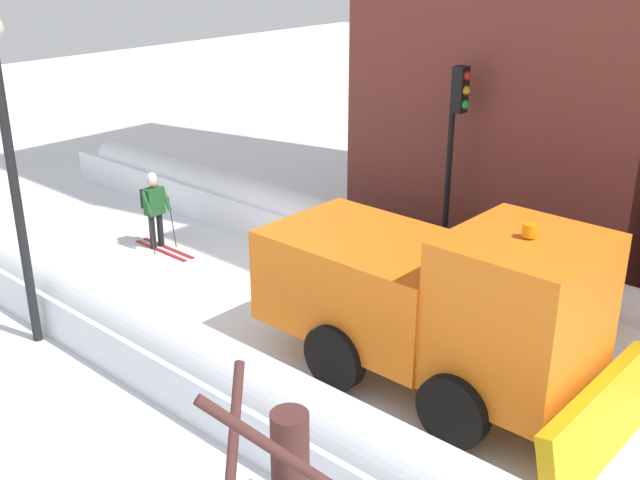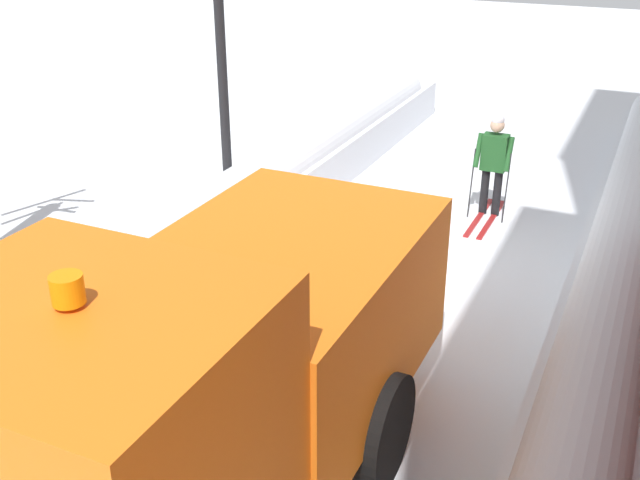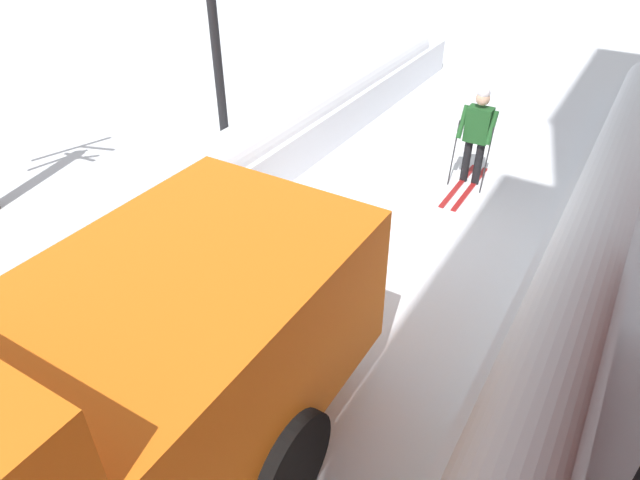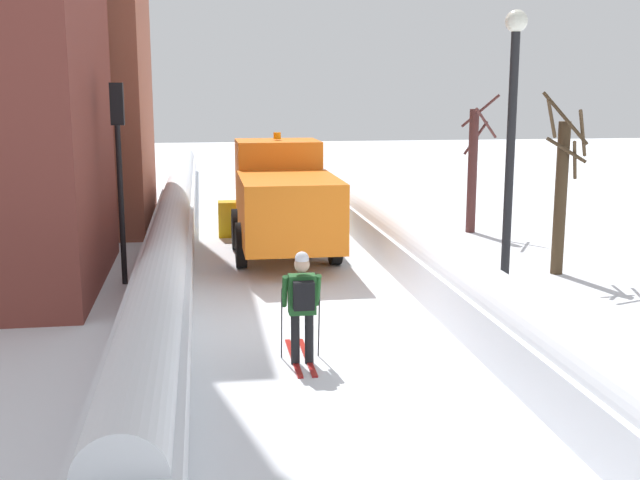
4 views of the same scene
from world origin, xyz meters
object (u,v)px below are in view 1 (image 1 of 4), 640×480
at_px(skier, 154,206).
at_px(traffic_light_pole, 455,132).
at_px(street_lamp, 9,148).
at_px(plow_truck, 438,302).

bearing_deg(skier, traffic_light_pole, 119.21).
relative_size(skier, street_lamp, 0.32).
bearing_deg(skier, street_lamp, 25.49).
distance_m(plow_truck, traffic_light_pole, 4.69).
relative_size(traffic_light_pole, street_lamp, 0.78).
xyz_separation_m(plow_truck, traffic_light_pole, (-3.80, -2.24, 1.60)).
distance_m(plow_truck, street_lamp, 7.33).
bearing_deg(plow_truck, skier, -93.98).
distance_m(traffic_light_pole, street_lamp, 8.29).
bearing_deg(street_lamp, skier, -154.51).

